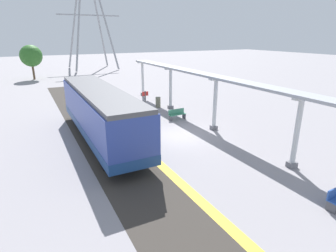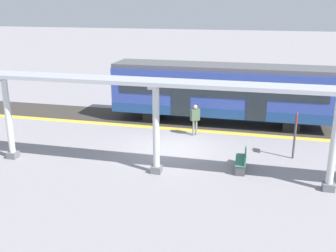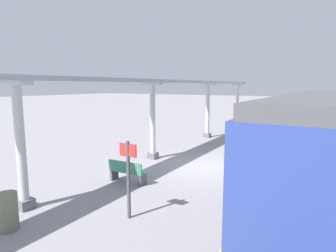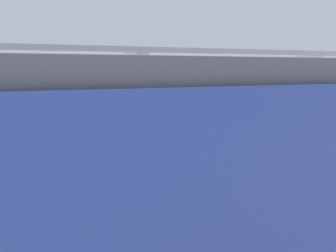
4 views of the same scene
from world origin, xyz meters
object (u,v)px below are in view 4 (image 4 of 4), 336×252
object	(u,v)px
train_near_carriage	(267,193)
passenger_waiting_near_edge	(215,190)
canopy_pillar_second	(306,107)
canopy_pillar_third	(136,117)
bench_near_end	(25,189)

from	to	relation	value
train_near_carriage	passenger_waiting_near_edge	distance (m)	2.97
train_near_carriage	passenger_waiting_near_edge	world-z (taller)	train_near_carriage
canopy_pillar_second	canopy_pillar_third	distance (m)	6.93
train_near_carriage	canopy_pillar_third	world-z (taller)	canopy_pillar_third
canopy_pillar_third	canopy_pillar_second	bearing A→B (deg)	-90.00
canopy_pillar_third	train_near_carriage	bearing A→B (deg)	167.70
canopy_pillar_third	bench_near_end	distance (m)	4.00
train_near_carriage	canopy_pillar_third	size ratio (longest dim) A/B	3.33
bench_near_end	canopy_pillar_second	bearing A→B (deg)	-83.50
passenger_waiting_near_edge	canopy_pillar_third	bearing A→B (deg)	-7.51
train_near_carriage	passenger_waiting_near_edge	size ratio (longest dim) A/B	7.48
train_near_carriage	canopy_pillar_third	distance (m)	8.14
canopy_pillar_third	passenger_waiting_near_edge	xyz separation A→B (m)	(-5.28, 0.70, -0.88)
train_near_carriage	canopy_pillar_second	size ratio (longest dim) A/B	3.33
canopy_pillar_second	bench_near_end	bearing A→B (deg)	96.50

